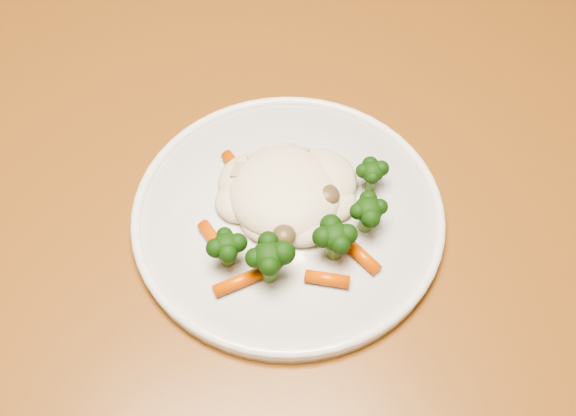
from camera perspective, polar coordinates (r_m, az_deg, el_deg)
name	(u,v)px	position (r m, az deg, el deg)	size (l,w,h in m)	color
dining_table	(218,255)	(0.79, -5.53, -3.69)	(1.36, 0.98, 0.75)	brown
plate	(288,216)	(0.70, 0.00, -0.64)	(0.30, 0.30, 0.01)	white
meal	(293,201)	(0.67, 0.36, 0.53)	(0.19, 0.17, 0.05)	beige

